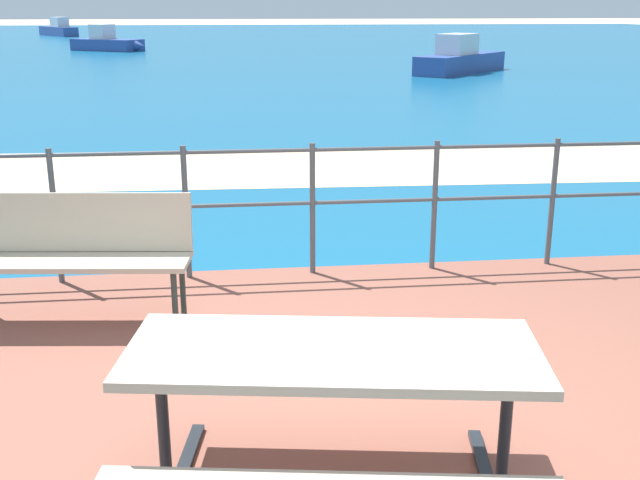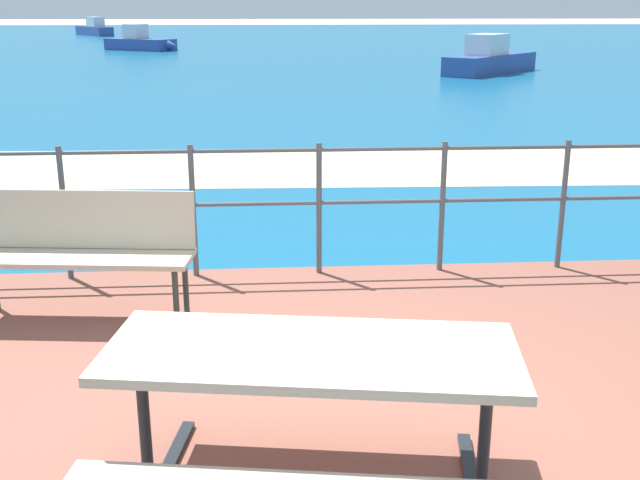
# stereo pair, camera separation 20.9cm
# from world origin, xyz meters

# --- Properties ---
(ground_plane) EXTENTS (240.00, 240.00, 0.00)m
(ground_plane) POSITION_xyz_m (0.00, 0.00, 0.00)
(ground_plane) COLOR beige
(patio_paving) EXTENTS (6.40, 5.20, 0.06)m
(patio_paving) POSITION_xyz_m (0.00, 0.00, 0.03)
(patio_paving) COLOR brown
(patio_paving) RESTS_ON ground
(sea_water) EXTENTS (90.00, 90.00, 0.01)m
(sea_water) POSITION_xyz_m (0.00, 40.00, 0.01)
(sea_water) COLOR #145B84
(sea_water) RESTS_ON ground
(beach_strip) EXTENTS (54.05, 4.31, 0.01)m
(beach_strip) POSITION_xyz_m (0.00, 6.95, 0.01)
(beach_strip) COLOR tan
(beach_strip) RESTS_ON ground
(picnic_table) EXTENTS (1.81, 1.56, 0.78)m
(picnic_table) POSITION_xyz_m (-0.24, -0.61, 0.65)
(picnic_table) COLOR tan
(picnic_table) RESTS_ON patio_paving
(park_bench) EXTENTS (1.55, 0.58, 0.86)m
(park_bench) POSITION_xyz_m (-1.66, 1.70, 0.58)
(park_bench) COLOR #BCAD93
(park_bench) RESTS_ON patio_paving
(railing_fence) EXTENTS (5.94, 0.04, 1.05)m
(railing_fence) POSITION_xyz_m (0.00, 2.47, 0.71)
(railing_fence) COLOR #4C5156
(railing_fence) RESTS_ON patio_paving
(boat_near) EXTENTS (3.82, 3.00, 1.22)m
(boat_near) POSITION_xyz_m (-6.45, 35.43, 0.39)
(boat_near) COLOR #2D478C
(boat_near) RESTS_ON sea_water
(boat_mid) EXTENTS (3.49, 4.89, 1.29)m
(boat_mid) POSITION_xyz_m (-12.68, 54.53, 0.45)
(boat_mid) COLOR #2D478C
(boat_mid) RESTS_ON sea_water
(boat_far) EXTENTS (3.93, 4.18, 1.24)m
(boat_far) POSITION_xyz_m (6.85, 21.51, 0.43)
(boat_far) COLOR #2D478C
(boat_far) RESTS_ON sea_water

